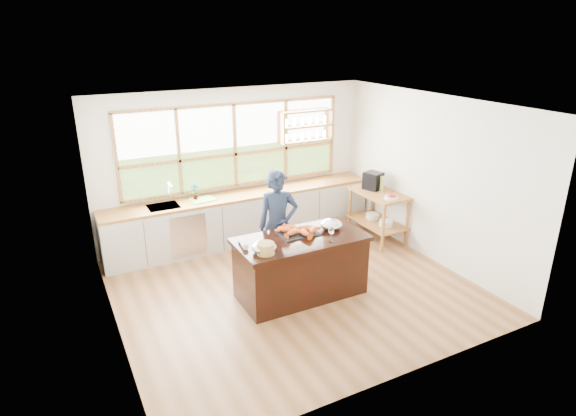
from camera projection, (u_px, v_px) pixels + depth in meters
ground_plane at (294, 288)px, 7.17m from camera, size 5.00×5.00×0.00m
room_shell at (280, 166)px, 6.99m from camera, size 5.02×4.52×2.71m
back_counter at (242, 217)px, 8.62m from camera, size 4.90×0.63×0.90m
right_shelf_unit at (378, 208)px, 8.64m from camera, size 0.62×1.10×0.90m
island at (301, 266)px, 6.85m from camera, size 1.85×0.90×0.90m
cook at (278, 225)px, 7.28m from camera, size 0.70×0.56×1.69m
potted_plant at (195, 192)px, 8.11m from camera, size 0.17×0.14×0.28m
cutting_board at (203, 200)px, 8.15m from camera, size 0.44×0.35×0.01m
espresso_machine at (373, 181)px, 8.65m from camera, size 0.36×0.37×0.31m
wine_bottle at (382, 184)px, 8.52m from camera, size 0.08×0.08×0.28m
fruit_bowl at (391, 197)px, 8.18m from camera, size 0.23×0.23×0.11m
slate_board at (298, 233)px, 6.81m from camera, size 0.56×0.42×0.02m
lobster_pile at (298, 230)px, 6.78m from camera, size 0.55×0.48×0.08m
mixing_bowl_left at (264, 247)px, 6.24m from camera, size 0.32×0.32×0.16m
mixing_bowl_right at (331, 225)px, 6.96m from camera, size 0.32×0.32×0.16m
wine_glass at (331, 231)px, 6.50m from camera, size 0.08×0.08×0.22m
wicker_basket at (266, 249)px, 6.19m from camera, size 0.23×0.23×0.15m
parchment_roll at (243, 243)px, 6.43m from camera, size 0.13×0.31×0.08m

